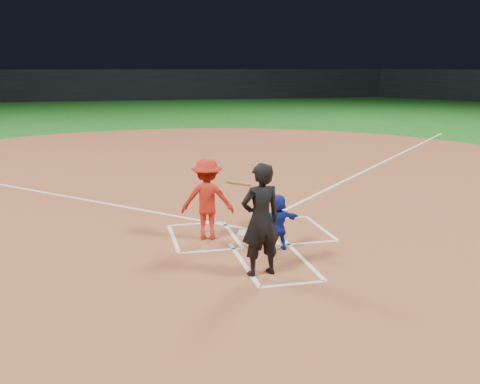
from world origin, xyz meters
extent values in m
plane|color=#165B19|center=(0.00, 0.00, 0.00)|extent=(120.00, 120.00, 0.00)
cylinder|color=brown|center=(0.00, 6.00, 0.01)|extent=(28.00, 28.00, 0.01)
cube|color=black|center=(0.00, 48.00, 1.60)|extent=(80.00, 1.20, 3.20)
cylinder|color=silver|center=(0.00, 0.00, 0.02)|extent=(0.60, 0.60, 0.02)
imported|color=#13269E|center=(0.25, -1.14, 0.56)|extent=(1.05, 0.54, 1.09)
imported|color=black|center=(-0.40, -2.26, 0.96)|extent=(0.76, 0.57, 1.90)
cube|color=white|center=(-0.98, 0.92, 0.01)|extent=(1.22, 0.08, 0.01)
cube|color=white|center=(-0.98, -0.92, 0.01)|extent=(1.22, 0.08, 0.01)
cube|color=white|center=(-0.37, 0.00, 0.01)|extent=(0.08, 1.83, 0.01)
cube|color=white|center=(-1.59, 0.00, 0.01)|extent=(0.08, 1.83, 0.01)
cube|color=white|center=(0.98, 0.92, 0.01)|extent=(1.22, 0.08, 0.01)
cube|color=white|center=(0.98, -0.92, 0.01)|extent=(1.22, 0.08, 0.01)
cube|color=white|center=(0.37, 0.00, 0.01)|extent=(0.08, 1.83, 0.01)
cube|color=white|center=(1.59, 0.00, 0.01)|extent=(0.08, 1.83, 0.01)
cube|color=white|center=(-0.55, -1.70, 0.01)|extent=(0.08, 2.20, 0.01)
cube|color=white|center=(0.55, -1.70, 0.01)|extent=(0.08, 2.20, 0.01)
cube|color=white|center=(0.00, -2.80, 0.01)|extent=(1.10, 0.08, 0.01)
cube|color=white|center=(7.07, 7.37, 0.01)|extent=(14.21, 14.21, 0.01)
imported|color=#B31F13|center=(-0.91, -0.15, 0.83)|extent=(1.17, 0.83, 1.63)
cylinder|color=olive|center=(-0.31, -0.30, 1.15)|extent=(0.68, 0.59, 0.28)
camera|label=1|loc=(-2.67, -10.36, 3.39)|focal=40.00mm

